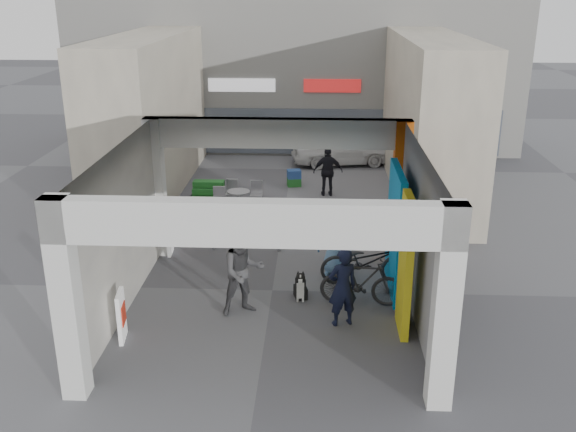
{
  "coord_description": "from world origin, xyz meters",
  "views": [
    {
      "loc": [
        0.96,
        -12.97,
        6.52
      ],
      "look_at": [
        0.31,
        1.0,
        1.43
      ],
      "focal_mm": 40.0,
      "sensor_mm": 36.0,
      "label": 1
    }
  ],
  "objects_px": {
    "cafe_set": "(236,201)",
    "man_crates": "(328,171)",
    "bicycle_rear": "(362,282)",
    "border_collie": "(301,288)",
    "man_back_turned": "(243,271)",
    "white_van": "(340,148)",
    "produce_stand": "(208,196)",
    "man_with_dog": "(343,287)",
    "man_elderly": "(336,240)",
    "bicycle_front": "(366,262)"
  },
  "relations": [
    {
      "from": "man_with_dog",
      "to": "man_back_turned",
      "type": "bearing_deg",
      "value": -30.53
    },
    {
      "from": "produce_stand",
      "to": "man_elderly",
      "type": "relative_size",
      "value": 0.66
    },
    {
      "from": "bicycle_rear",
      "to": "man_crates",
      "type": "bearing_deg",
      "value": 9.2
    },
    {
      "from": "cafe_set",
      "to": "bicycle_front",
      "type": "distance_m",
      "value": 6.05
    },
    {
      "from": "man_back_turned",
      "to": "man_elderly",
      "type": "height_order",
      "value": "man_back_turned"
    },
    {
      "from": "man_with_dog",
      "to": "man_elderly",
      "type": "distance_m",
      "value": 2.41
    },
    {
      "from": "cafe_set",
      "to": "white_van",
      "type": "bearing_deg",
      "value": 58.86
    },
    {
      "from": "border_collie",
      "to": "man_back_turned",
      "type": "distance_m",
      "value": 1.49
    },
    {
      "from": "white_van",
      "to": "man_crates",
      "type": "bearing_deg",
      "value": 162.22
    },
    {
      "from": "cafe_set",
      "to": "bicycle_front",
      "type": "relative_size",
      "value": 0.68
    },
    {
      "from": "cafe_set",
      "to": "white_van",
      "type": "distance_m",
      "value": 6.41
    },
    {
      "from": "cafe_set",
      "to": "produce_stand",
      "type": "xyz_separation_m",
      "value": [
        -0.92,
        0.43,
        -0.0
      ]
    },
    {
      "from": "man_back_turned",
      "to": "white_van",
      "type": "bearing_deg",
      "value": 55.07
    },
    {
      "from": "cafe_set",
      "to": "man_elderly",
      "type": "height_order",
      "value": "man_elderly"
    },
    {
      "from": "man_elderly",
      "to": "white_van",
      "type": "distance_m",
      "value": 9.84
    },
    {
      "from": "produce_stand",
      "to": "cafe_set",
      "type": "bearing_deg",
      "value": -12.69
    },
    {
      "from": "man_crates",
      "to": "bicycle_rear",
      "type": "distance_m",
      "value": 7.58
    },
    {
      "from": "man_crates",
      "to": "bicycle_rear",
      "type": "height_order",
      "value": "man_crates"
    },
    {
      "from": "man_with_dog",
      "to": "bicycle_front",
      "type": "height_order",
      "value": "man_with_dog"
    },
    {
      "from": "border_collie",
      "to": "man_elderly",
      "type": "xyz_separation_m",
      "value": [
        0.8,
        1.36,
        0.59
      ]
    },
    {
      "from": "border_collie",
      "to": "man_crates",
      "type": "bearing_deg",
      "value": 70.91
    },
    {
      "from": "bicycle_front",
      "to": "white_van",
      "type": "xyz_separation_m",
      "value": [
        -0.28,
        10.34,
        0.07
      ]
    },
    {
      "from": "man_elderly",
      "to": "man_crates",
      "type": "xyz_separation_m",
      "value": [
        -0.12,
        5.99,
        -0.06
      ]
    },
    {
      "from": "man_elderly",
      "to": "man_with_dog",
      "type": "bearing_deg",
      "value": -70.58
    },
    {
      "from": "cafe_set",
      "to": "white_van",
      "type": "height_order",
      "value": "white_van"
    },
    {
      "from": "cafe_set",
      "to": "man_back_turned",
      "type": "xyz_separation_m",
      "value": [
        0.94,
        -6.35,
        0.63
      ]
    },
    {
      "from": "man_back_turned",
      "to": "bicycle_front",
      "type": "distance_m",
      "value": 3.06
    },
    {
      "from": "produce_stand",
      "to": "man_back_turned",
      "type": "relative_size",
      "value": 0.61
    },
    {
      "from": "man_crates",
      "to": "man_back_turned",
      "type": "bearing_deg",
      "value": 73.14
    },
    {
      "from": "man_with_dog",
      "to": "border_collie",
      "type": "bearing_deg",
      "value": -69.66
    },
    {
      "from": "produce_stand",
      "to": "border_collie",
      "type": "height_order",
      "value": "produce_stand"
    },
    {
      "from": "man_with_dog",
      "to": "man_elderly",
      "type": "relative_size",
      "value": 0.95
    },
    {
      "from": "man_with_dog",
      "to": "man_back_turned",
      "type": "relative_size",
      "value": 0.89
    },
    {
      "from": "border_collie",
      "to": "man_back_turned",
      "type": "height_order",
      "value": "man_back_turned"
    },
    {
      "from": "bicycle_rear",
      "to": "white_van",
      "type": "distance_m",
      "value": 11.38
    },
    {
      "from": "cafe_set",
      "to": "man_crates",
      "type": "height_order",
      "value": "man_crates"
    },
    {
      "from": "border_collie",
      "to": "man_with_dog",
      "type": "xyz_separation_m",
      "value": [
        0.86,
        -1.05,
        0.55
      ]
    },
    {
      "from": "produce_stand",
      "to": "border_collie",
      "type": "relative_size",
      "value": 1.66
    },
    {
      "from": "bicycle_rear",
      "to": "border_collie",
      "type": "bearing_deg",
      "value": 86.06
    },
    {
      "from": "white_van",
      "to": "man_with_dog",
      "type": "bearing_deg",
      "value": 168.44
    },
    {
      "from": "man_back_turned",
      "to": "man_crates",
      "type": "distance_m",
      "value": 8.2
    },
    {
      "from": "man_elderly",
      "to": "bicycle_rear",
      "type": "height_order",
      "value": "man_elderly"
    },
    {
      "from": "border_collie",
      "to": "white_van",
      "type": "relative_size",
      "value": 0.19
    },
    {
      "from": "bicycle_front",
      "to": "man_crates",
      "type": "bearing_deg",
      "value": 3.37
    },
    {
      "from": "cafe_set",
      "to": "white_van",
      "type": "relative_size",
      "value": 0.39
    },
    {
      "from": "produce_stand",
      "to": "man_crates",
      "type": "relative_size",
      "value": 0.71
    },
    {
      "from": "cafe_set",
      "to": "bicycle_front",
      "type": "height_order",
      "value": "bicycle_front"
    },
    {
      "from": "bicycle_rear",
      "to": "produce_stand",
      "type": "bearing_deg",
      "value": 38.78
    },
    {
      "from": "border_collie",
      "to": "bicycle_rear",
      "type": "xyz_separation_m",
      "value": [
        1.31,
        -0.19,
        0.26
      ]
    },
    {
      "from": "border_collie",
      "to": "man_elderly",
      "type": "distance_m",
      "value": 1.68
    }
  ]
}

